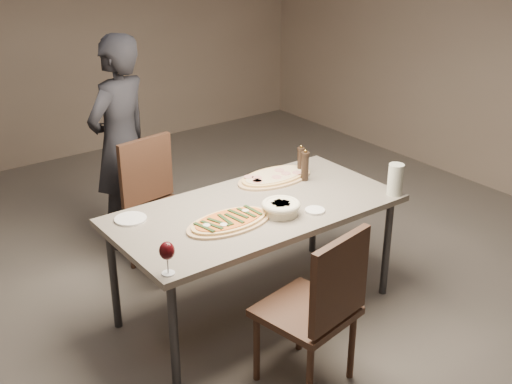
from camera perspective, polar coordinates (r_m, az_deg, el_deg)
room at (r=3.74m, az=0.00°, el=7.73°), size 7.00×7.00×7.00m
dining_table at (r=3.99m, az=0.00°, el=-2.06°), size 1.80×0.90×0.75m
zucchini_pizza at (r=3.75m, az=-2.41°, el=-2.63°), size 0.55×0.31×0.05m
ham_pizza at (r=4.37m, az=1.66°, el=1.35°), size 0.57×0.32×0.04m
bread_basket at (r=3.85m, az=2.23°, el=-1.35°), size 0.24×0.24×0.08m
oil_dish at (r=3.92m, az=5.26°, el=-1.64°), size 0.12×0.12×0.01m
pepper_mill_left at (r=4.33m, az=4.38°, el=2.34°), size 0.06×0.06×0.22m
pepper_mill_right at (r=4.45m, az=4.00°, el=2.87°), size 0.05×0.05×0.21m
carafe at (r=4.20m, az=12.29°, el=1.10°), size 0.10×0.10×0.21m
wine_glass at (r=3.23m, az=-7.92°, el=-5.30°), size 0.08×0.08×0.18m
side_plate at (r=3.87m, az=-11.09°, el=-2.36°), size 0.19×0.19×0.01m
chair_near at (r=3.43m, az=5.69°, el=-9.82°), size 0.53×0.53×0.97m
chair_far at (r=4.65m, az=-8.78°, el=-0.55°), size 0.51×0.51×0.96m
diner at (r=4.93m, az=-11.94°, el=4.22°), size 0.71×0.60×1.65m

